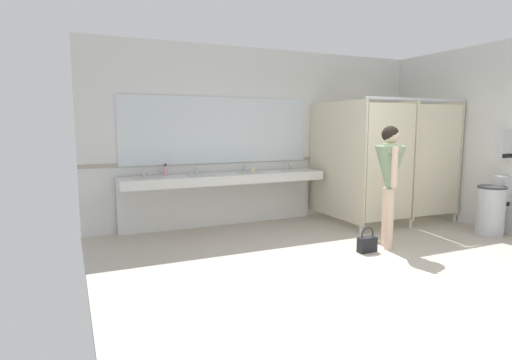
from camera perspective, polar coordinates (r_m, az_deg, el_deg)
ground_plane at (r=5.00m, az=18.25°, el=-12.68°), size 6.24×6.70×0.10m
wall_back at (r=7.29m, az=1.93°, el=6.05°), size 6.24×0.12×2.92m
wall_back_tile_band at (r=7.25m, az=2.14°, el=2.80°), size 6.24×0.01×0.06m
vanity_counter at (r=6.73m, az=-4.42°, el=-1.04°), size 3.29×0.58×0.99m
mirror_panel at (r=6.85m, az=-5.10°, el=6.81°), size 3.19×0.02×1.07m
bathroom_stalls at (r=7.44m, az=18.04°, el=2.79°), size 2.05×1.56×2.07m
paper_towel_dispenser_upper at (r=7.27m, az=31.09°, el=4.05°), size 0.39×0.13×0.42m
paper_towel_dispenser_lower at (r=7.32m, az=30.77°, el=-1.39°), size 0.32×0.13×0.48m
trash_bin at (r=7.18m, az=29.47°, el=-3.67°), size 0.40×0.40×0.74m
person_standing at (r=5.80m, az=17.83°, el=1.12°), size 0.54×0.54×1.64m
handbag at (r=5.67m, az=14.99°, el=-8.42°), size 0.25×0.11×0.33m
soap_dispenser at (r=6.52m, az=-12.29°, el=1.28°), size 0.07×0.07×0.19m
paper_cup at (r=6.71m, az=-0.44°, el=1.33°), size 0.07×0.07×0.09m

